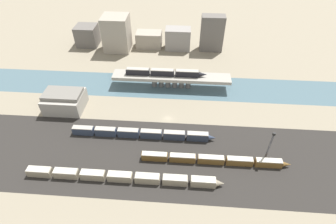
{
  "coord_description": "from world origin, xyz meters",
  "views": [
    {
      "loc": [
        6.94,
        -94.36,
        86.84
      ],
      "look_at": [
        0.0,
        1.52,
        2.97
      ],
      "focal_mm": 28.0,
      "sensor_mm": 36.0,
      "label": 1
    }
  ],
  "objects_px": {
    "train_on_bridge": "(165,73)",
    "train_yard_mid": "(214,160)",
    "signal_tower": "(269,146)",
    "train_yard_far": "(142,134)",
    "train_yard_near": "(123,177)",
    "warehouse_building": "(65,101)"
  },
  "relations": [
    {
      "from": "train_on_bridge",
      "to": "train_yard_mid",
      "type": "relative_size",
      "value": 0.73
    },
    {
      "from": "train_on_bridge",
      "to": "train_yard_near",
      "type": "distance_m",
      "value": 64.76
    },
    {
      "from": "train_yard_near",
      "to": "train_yard_far",
      "type": "xyz_separation_m",
      "value": [
        3.78,
        23.39,
        0.21
      ]
    },
    {
      "from": "train_yard_near",
      "to": "warehouse_building",
      "type": "distance_m",
      "value": 55.78
    },
    {
      "from": "train_yard_near",
      "to": "warehouse_building",
      "type": "bearing_deg",
      "value": 132.86
    },
    {
      "from": "train_yard_far",
      "to": "warehouse_building",
      "type": "bearing_deg",
      "value": 157.28
    },
    {
      "from": "train_yard_far",
      "to": "signal_tower",
      "type": "relative_size",
      "value": 4.16
    },
    {
      "from": "train_on_bridge",
      "to": "train_yard_mid",
      "type": "height_order",
      "value": "train_on_bridge"
    },
    {
      "from": "warehouse_building",
      "to": "signal_tower",
      "type": "distance_m",
      "value": 98.33
    },
    {
      "from": "train_yard_near",
      "to": "signal_tower",
      "type": "height_order",
      "value": "signal_tower"
    },
    {
      "from": "train_yard_near",
      "to": "train_on_bridge",
      "type": "bearing_deg",
      "value": 80.05
    },
    {
      "from": "train_on_bridge",
      "to": "train_yard_mid",
      "type": "xyz_separation_m",
      "value": [
        24.2,
        -52.41,
        -7.49
      ]
    },
    {
      "from": "train_on_bridge",
      "to": "train_yard_near",
      "type": "height_order",
      "value": "train_on_bridge"
    },
    {
      "from": "train_on_bridge",
      "to": "warehouse_building",
      "type": "height_order",
      "value": "train_on_bridge"
    },
    {
      "from": "warehouse_building",
      "to": "signal_tower",
      "type": "bearing_deg",
      "value": -15.73
    },
    {
      "from": "signal_tower",
      "to": "train_on_bridge",
      "type": "bearing_deg",
      "value": 132.84
    },
    {
      "from": "signal_tower",
      "to": "train_yard_far",
      "type": "bearing_deg",
      "value": 170.15
    },
    {
      "from": "train_yard_mid",
      "to": "train_on_bridge",
      "type": "bearing_deg",
      "value": 114.78
    },
    {
      "from": "warehouse_building",
      "to": "signal_tower",
      "type": "xyz_separation_m",
      "value": [
        94.6,
        -26.64,
        3.3
      ]
    },
    {
      "from": "train_on_bridge",
      "to": "train_yard_near",
      "type": "xyz_separation_m",
      "value": [
        -11.11,
        -63.37,
        -7.42
      ]
    },
    {
      "from": "train_yard_near",
      "to": "train_yard_mid",
      "type": "distance_m",
      "value": 36.97
    },
    {
      "from": "warehouse_building",
      "to": "train_yard_mid",
      "type": "bearing_deg",
      "value": -22.2
    }
  ]
}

